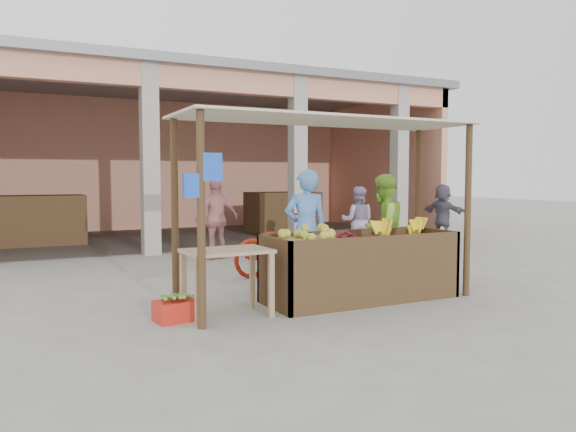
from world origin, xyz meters
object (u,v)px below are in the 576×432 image
fruit_stall (360,270)px  vendor_green (383,225)px  vendor_blue (306,226)px  side_table (227,261)px  red_crate (175,311)px  motorcycle (282,243)px

fruit_stall → vendor_green: 1.55m
vendor_blue → side_table: bearing=45.6°
vendor_blue → fruit_stall: bearing=121.3°
side_table → vendor_green: vendor_green is taller
side_table → vendor_green: size_ratio=0.57×
fruit_stall → red_crate: bearing=179.9°
vendor_green → motorcycle: vendor_green is taller
red_crate → fruit_stall: bearing=-8.0°
side_table → red_crate: bearing=171.8°
red_crate → motorcycle: bearing=34.7°
fruit_stall → vendor_green: bearing=42.3°
vendor_green → motorcycle: 1.75m
side_table → red_crate: (-0.60, 0.07, -0.54)m
side_table → fruit_stall: bearing=-0.0°
vendor_blue → motorcycle: vendor_blue is taller
fruit_stall → red_crate: size_ratio=5.74×
fruit_stall → red_crate: 2.54m
vendor_green → side_table: bearing=0.9°
fruit_stall → motorcycle: (-0.07, 2.25, 0.13)m
vendor_blue → vendor_green: vendor_blue is taller
fruit_stall → red_crate: (-2.52, 0.00, -0.28)m
fruit_stall → vendor_green: (1.09, 0.99, 0.49)m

